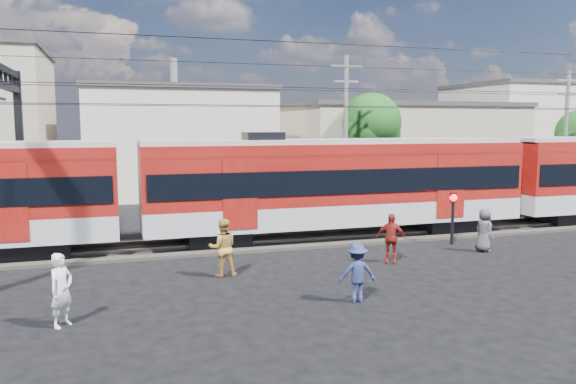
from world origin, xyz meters
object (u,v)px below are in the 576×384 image
Objects in this scene: pedestrian_a at (61,290)px; pedestrian_c at (357,273)px; commuter_train at (342,181)px; crossing_signal at (453,209)px.

pedestrian_c is at bearing -51.34° from pedestrian_a.
commuter_train is at bearing -104.12° from pedestrian_c.
commuter_train reaches higher than pedestrian_c.
crossing_signal reaches higher than pedestrian_a.
pedestrian_a is 7.46m from pedestrian_c.
crossing_signal reaches higher than pedestrian_c.
commuter_train is 28.30× the size of pedestrian_a.
commuter_train is 13.06m from pedestrian_a.
pedestrian_a is at bearing -159.62° from crossing_signal.
pedestrian_c is 8.74m from crossing_signal.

